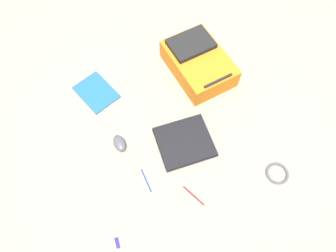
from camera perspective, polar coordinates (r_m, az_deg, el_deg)
name	(u,v)px	position (r m, az deg, el deg)	size (l,w,h in m)	color
ground_plane	(172,132)	(1.78, 0.78, -1.15)	(3.87, 3.87, 0.00)	gray
backpack	(198,62)	(1.96, 5.67, 11.90)	(0.35, 0.47, 0.17)	orange
laptop	(185,142)	(1.74, 3.15, -3.02)	(0.34, 0.31, 0.03)	black
book_comic	(96,92)	(1.96, -13.44, 6.21)	(0.26, 0.30, 0.01)	silver
computer_mouse	(120,143)	(1.75, -9.15, -3.23)	(0.07, 0.11, 0.04)	#4C4C51
cable_coil	(277,173)	(1.78, 19.95, -8.40)	(0.13, 0.13, 0.01)	#4C4C51
pen_black	(194,195)	(1.65, 4.86, -12.95)	(0.01, 0.01, 0.15)	red
pen_blue	(146,180)	(1.67, -4.13, -10.23)	(0.01, 0.01, 0.14)	#1933B2
usb_stick	(117,243)	(1.63, -9.57, -20.96)	(0.02, 0.05, 0.01)	#191999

